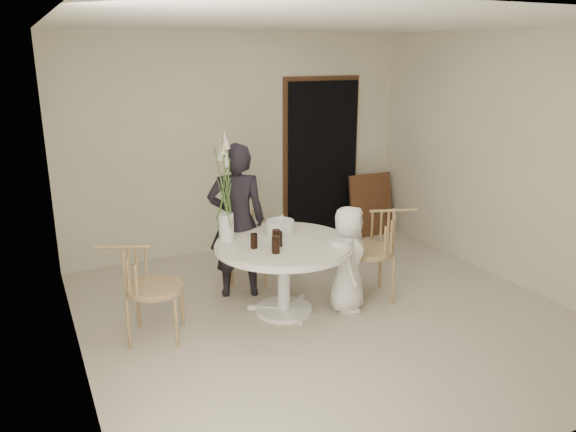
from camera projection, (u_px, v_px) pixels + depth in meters
name	position (u px, v px, depth m)	size (l,w,h in m)	color
ground	(327.00, 315.00, 5.48)	(4.50, 4.50, 0.00)	beige
room_shell	(331.00, 150.00, 5.02)	(4.50, 4.50, 4.50)	white
doorway	(322.00, 161.00, 7.55)	(1.00, 0.10, 2.10)	black
door_trim	(321.00, 156.00, 7.57)	(1.12, 0.03, 2.22)	brown
table	(284.00, 253.00, 5.37)	(1.33, 1.33, 0.73)	white
picture_frame	(371.00, 205.00, 7.76)	(0.64, 0.04, 0.86)	brown
chair_far	(246.00, 234.00, 6.25)	(0.53, 0.55, 0.79)	tan
chair_right	(380.00, 240.00, 5.73)	(0.67, 0.64, 0.95)	tan
chair_left	(140.00, 278.00, 4.90)	(0.64, 0.62, 0.88)	tan
girl	(237.00, 221.00, 5.72)	(0.59, 0.39, 1.61)	black
boy	(348.00, 259.00, 5.45)	(0.52, 0.34, 1.06)	white
birthday_cake	(280.00, 227.00, 5.57)	(0.28, 0.28, 0.18)	white
cola_tumbler_a	(279.00, 239.00, 5.20)	(0.07, 0.07, 0.14)	black
cola_tumbler_b	(276.00, 245.00, 5.02)	(0.07, 0.07, 0.16)	black
cola_tumbler_c	(254.00, 241.00, 5.15)	(0.07, 0.07, 0.14)	black
cola_tumbler_d	(276.00, 238.00, 5.18)	(0.08, 0.08, 0.16)	black
plate_stack	(342.00, 242.00, 5.25)	(0.21, 0.21, 0.05)	white
flower_vase	(225.00, 199.00, 5.26)	(0.14, 0.14, 1.06)	silver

